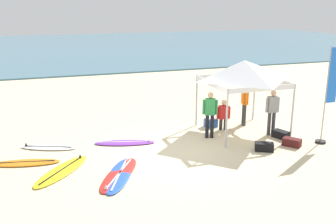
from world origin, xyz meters
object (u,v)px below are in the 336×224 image
object	(u,v)px
person_grey	(272,109)
gear_bag_by_pole	(292,142)
person_green	(210,112)
surfboard_orange	(25,163)
surfboard_yellow	(62,171)
canopy_tent	(244,70)
cooler_box	(211,122)
surfboard_blue	(119,175)
gear_bag_near_tent	(281,134)
banner_flag	(328,99)
gear_bag_on_sand	(264,147)
person_orange	(245,101)
person_red	(223,113)
surfboard_red	(119,174)
surfboard_purple	(125,143)
surfboard_white	(48,147)

from	to	relation	value
person_grey	gear_bag_by_pole	bearing A→B (deg)	-89.02
person_green	gear_bag_by_pole	bearing A→B (deg)	-36.06
surfboard_orange	surfboard_yellow	bearing A→B (deg)	-42.92
canopy_tent	cooler_box	world-z (taller)	canopy_tent
surfboard_blue	gear_bag_near_tent	bearing A→B (deg)	11.57
canopy_tent	surfboard_blue	size ratio (longest dim) A/B	1.12
surfboard_yellow	banner_flag	xyz separation A→B (m)	(8.95, -0.41, 1.54)
surfboard_orange	gear_bag_on_sand	xyz separation A→B (m)	(7.56, -1.40, 0.10)
person_orange	person_red	world-z (taller)	person_orange
surfboard_red	gear_bag_on_sand	world-z (taller)	gear_bag_on_sand
surfboard_orange	gear_bag_near_tent	world-z (taller)	gear_bag_near_tent
gear_bag_by_pole	person_green	bearing A→B (deg)	143.94
surfboard_blue	banner_flag	world-z (taller)	banner_flag
surfboard_blue	gear_bag_by_pole	xyz separation A→B (m)	(6.12, 0.45, 0.10)
surfboard_yellow	person_grey	bearing A→B (deg)	6.73
person_green	person_grey	bearing A→B (deg)	-10.64
surfboard_orange	person_orange	xyz separation A→B (m)	(8.32, 1.32, 0.95)
banner_flag	cooler_box	bearing A→B (deg)	136.10
surfboard_blue	surfboard_purple	size ratio (longest dim) A/B	1.12
banner_flag	cooler_box	world-z (taller)	banner_flag
surfboard_orange	person_green	distance (m)	6.45
surfboard_orange	banner_flag	bearing A→B (deg)	-7.82
surfboard_red	gear_bag_on_sand	xyz separation A→B (m)	(4.98, 0.34, 0.10)
surfboard_yellow	person_orange	bearing A→B (deg)	17.47
person_grey	person_orange	bearing A→B (deg)	104.56
gear_bag_by_pole	surfboard_yellow	bearing A→B (deg)	177.28
gear_bag_on_sand	cooler_box	distance (m)	3.01
surfboard_yellow	person_orange	distance (m)	7.69
person_grey	surfboard_red	bearing A→B (deg)	-164.61
surfboard_yellow	gear_bag_near_tent	bearing A→B (deg)	3.38
banner_flag	cooler_box	xyz separation A→B (m)	(-3.03, 2.91, -1.38)
surfboard_blue	gear_bag_near_tent	size ratio (longest dim) A/B	4.09
gear_bag_by_pole	cooler_box	distance (m)	3.36
surfboard_red	surfboard_orange	bearing A→B (deg)	145.95
canopy_tent	surfboard_white	xyz separation A→B (m)	(-7.06, 0.54, -2.35)
person_red	surfboard_red	bearing A→B (deg)	-149.16
surfboard_yellow	gear_bag_on_sand	size ratio (longest dim) A/B	3.81
surfboard_yellow	person_red	size ratio (longest dim) A/B	1.91
surfboard_red	cooler_box	distance (m)	5.48
person_grey	gear_bag_on_sand	bearing A→B (deg)	-129.83
person_grey	person_green	distance (m)	2.35
canopy_tent	gear_bag_on_sand	world-z (taller)	canopy_tent
surfboard_white	cooler_box	bearing A→B (deg)	3.76
surfboard_red	banner_flag	bearing A→B (deg)	2.87
surfboard_orange	person_green	world-z (taller)	person_green
person_green	surfboard_orange	bearing A→B (deg)	-176.68
cooler_box	gear_bag_near_tent	bearing A→B (deg)	-47.73
surfboard_yellow	surfboard_blue	bearing A→B (deg)	-27.97
person_grey	person_red	size ratio (longest dim) A/B	1.43
surfboard_purple	gear_bag_on_sand	size ratio (longest dim) A/B	3.64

